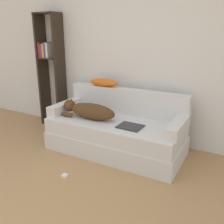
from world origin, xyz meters
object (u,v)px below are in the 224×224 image
couch (115,136)px  throw_pillow (104,82)px  laptop (130,126)px  dog (89,111)px  bookshelf (50,64)px  power_adapter (65,176)px

couch → throw_pillow: size_ratio=4.02×
laptop → throw_pillow: 0.92m
dog → bookshelf: (-1.13, 0.53, 0.51)m
power_adapter → dog: bearing=101.8°
dog → bookshelf: bookshelf is taller
throw_pillow → bookshelf: 1.14m
couch → bookshelf: size_ratio=0.98×
laptop → bookshelf: 1.97m
couch → dog: dog is taller
bookshelf → throw_pillow: bearing=-4.7°
couch → power_adapter: (-0.20, -0.88, -0.21)m
laptop → throw_pillow: throw_pillow is taller
dog → power_adapter: dog is taller
laptop → power_adapter: (-0.49, -0.75, -0.45)m
dog → power_adapter: size_ratio=12.34×
couch → laptop: 0.39m
dog → laptop: size_ratio=2.65×
couch → throw_pillow: bearing=138.1°
bookshelf → couch: bearing=-16.2°
throw_pillow → power_adapter: (0.18, -1.22, -0.87)m
bookshelf → power_adapter: (1.30, -1.31, -1.06)m
dog → bookshelf: size_ratio=0.43×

